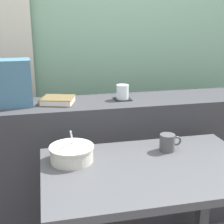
# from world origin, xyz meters

# --- Properties ---
(outdoor_backdrop) EXTENTS (4.80, 0.08, 2.80)m
(outdoor_backdrop) POSITION_xyz_m (0.00, 1.22, 1.40)
(outdoor_backdrop) COLOR #84B293
(outdoor_backdrop) RESTS_ON ground
(dark_console_ledge) EXTENTS (2.80, 0.35, 0.85)m
(dark_console_ledge) POSITION_xyz_m (0.00, 0.55, 0.42)
(dark_console_ledge) COLOR #38383D
(dark_console_ledge) RESTS_ON ground
(breakfast_table) EXTENTS (0.97, 0.61, 0.69)m
(breakfast_table) POSITION_xyz_m (-0.01, -0.02, 0.56)
(breakfast_table) COLOR #414145
(breakfast_table) RESTS_ON ground
(coaster_square) EXTENTS (0.10, 0.10, 0.00)m
(coaster_square) POSITION_xyz_m (0.01, 0.56, 0.85)
(coaster_square) COLOR black
(coaster_square) RESTS_ON dark_console_ledge
(juice_glass) EXTENTS (0.07, 0.07, 0.09)m
(juice_glass) POSITION_xyz_m (0.01, 0.56, 0.89)
(juice_glass) COLOR white
(juice_glass) RESTS_ON coaster_square
(closed_book) EXTENTS (0.22, 0.20, 0.04)m
(closed_book) POSITION_xyz_m (-0.38, 0.56, 0.87)
(closed_book) COLOR brown
(closed_book) RESTS_ON dark_console_ledge
(throw_pillow) EXTENTS (0.33, 0.16, 0.26)m
(throw_pillow) POSITION_xyz_m (-0.68, 0.55, 0.98)
(throw_pillow) COLOR #426B84
(throw_pillow) RESTS_ON dark_console_ledge
(soup_bowl) EXTENTS (0.21, 0.21, 0.16)m
(soup_bowl) POSITION_xyz_m (-0.35, 0.11, 0.73)
(soup_bowl) COLOR beige
(soup_bowl) RESTS_ON breakfast_table
(ceramic_mug) EXTENTS (0.11, 0.08, 0.08)m
(ceramic_mug) POSITION_xyz_m (0.13, 0.13, 0.73)
(ceramic_mug) COLOR #4C4C4C
(ceramic_mug) RESTS_ON breakfast_table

